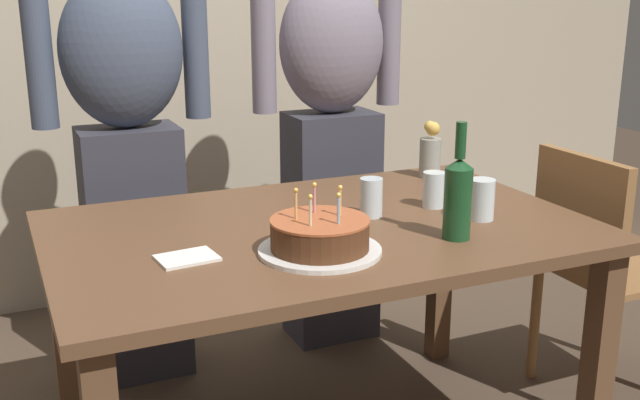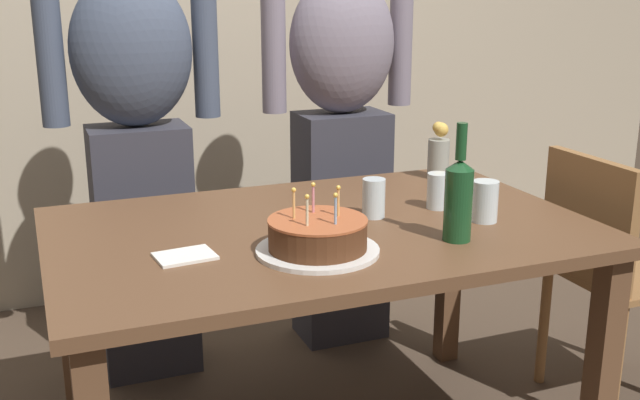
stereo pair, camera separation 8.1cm
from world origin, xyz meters
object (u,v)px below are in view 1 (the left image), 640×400
Objects in this scene: person_man_bearded at (128,141)px; water_glass_far at (434,190)px; napkin_stack at (187,258)px; dining_chair at (598,257)px; wine_bottle at (458,195)px; person_woman_cardigan at (331,125)px; flower_vase at (430,152)px; water_glass_side at (481,199)px; birthday_cake at (320,237)px; water_glass_near at (371,197)px.

water_glass_far is at bearing 136.88° from person_man_bearded.
dining_chair is at bearing 2.47° from napkin_stack.
water_glass_far is 0.30m from wine_bottle.
person_woman_cardigan is (0.77, 0.00, 0.00)m from person_man_bearded.
flower_vase reaches higher than napkin_stack.
birthday_cake is at bearing -172.35° from water_glass_side.
napkin_stack is 1.10m from flower_vase.
birthday_cake is 2.74× the size of water_glass_near.
birthday_cake is 0.33m from napkin_stack.
wine_bottle reaches higher than birthday_cake.
water_glass_side reaches higher than water_glass_near.
water_glass_side is 0.07× the size of person_woman_cardigan.
water_glass_near is 0.93m from person_man_bearded.
water_glass_side is 0.59× the size of flower_vase.
water_glass_side is at bearing -28.95° from water_glass_near.
water_glass_far is 0.38m from flower_vase.
dining_chair reaches higher than napkin_stack.
birthday_cake is at bearing 107.02° from person_man_bearded.
person_man_bearded is (-0.30, 0.96, 0.09)m from birthday_cake.
water_glass_near is 0.57× the size of flower_vase.
birthday_cake is at bearing -153.93° from water_glass_far.
dining_chair is (1.09, 0.15, -0.27)m from birthday_cake.
wine_bottle reaches higher than flower_vase.
water_glass_side is at bearing 7.65° from birthday_cake.
napkin_stack is at bearing -166.83° from water_glass_near.
water_glass_near reaches higher than napkin_stack.
person_man_bearded is 1.90× the size of dining_chair.
dining_chair is (1.41, 0.06, -0.23)m from napkin_stack.
person_man_bearded reaches higher than dining_chair.
birthday_cake is 0.54m from water_glass_far.
person_woman_cardigan is (0.48, 0.96, 0.09)m from birthday_cake.
person_man_bearded reaches higher than napkin_stack.
birthday_cake is at bearing 63.67° from person_woman_cardigan.
person_woman_cardigan reaches higher than wine_bottle.
birthday_cake is at bearing -139.41° from water_glass_near.
napkin_stack is 0.89m from person_man_bearded.
person_man_bearded is 1.00× the size of person_woman_cardigan.
flower_vase is at bearing 115.61° from person_woman_cardigan.
birthday_cake is at bearing -15.61° from napkin_stack.
person_woman_cardigan is at bearing 63.67° from birthday_cake.
flower_vase is 0.12× the size of person_woman_cardigan.
water_glass_near is at bearing 40.59° from birthday_cake.
water_glass_side is (0.28, -0.15, 0.00)m from water_glass_near.
flower_vase reaches higher than water_glass_near.
person_woman_cardigan is at bearing 84.45° from wine_bottle.
wine_bottle is 1.01m from person_woman_cardigan.
wine_bottle is at bearing 123.83° from person_man_bearded.
water_glass_near is 0.87m from dining_chair.
water_glass_far is at bearing 26.07° from birthday_cake.
water_glass_side is at bearing 98.07° from dining_chair.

